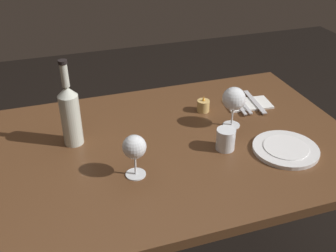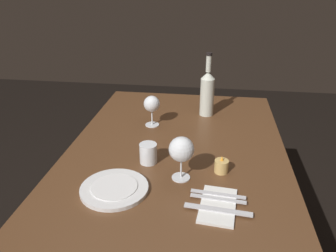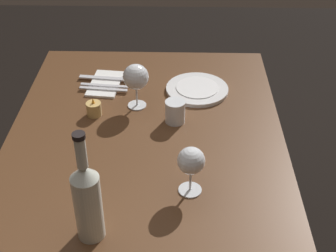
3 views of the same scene
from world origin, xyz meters
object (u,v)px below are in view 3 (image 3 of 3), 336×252
object	(u,v)px
fork_outer	(103,89)
fork_inner	(104,86)
wine_bottle	(87,199)
dinner_plate	(197,89)
votive_candle	(94,109)
folded_napkin	(105,84)
wine_glass_left	(136,78)
wine_glass_right	(191,162)
water_tumbler	(175,112)
table_knife	(106,78)

from	to	relation	value
fork_outer	fork_inner	bearing A→B (deg)	0.00
wine_bottle	dinner_plate	xyz separation A→B (m)	(0.70, -0.28, -0.11)
votive_candle	fork_outer	bearing A→B (deg)	-4.07
folded_napkin	votive_candle	bearing A→B (deg)	176.93
wine_glass_left	votive_candle	world-z (taller)	wine_glass_left
wine_glass_right	dinner_plate	world-z (taller)	wine_glass_right
wine_bottle	dinner_plate	world-z (taller)	wine_bottle
fork_outer	water_tumbler	bearing A→B (deg)	-124.58
wine_glass_left	wine_glass_right	world-z (taller)	wine_glass_left
wine_glass_right	votive_candle	xyz separation A→B (m)	(0.37, 0.33, -0.08)
folded_napkin	table_knife	distance (m)	0.03
wine_glass_right	dinner_plate	size ratio (longest dim) A/B	0.64
folded_napkin	fork_outer	xyz separation A→B (m)	(-0.05, 0.00, 0.01)
wine_glass_right	water_tumbler	size ratio (longest dim) A/B	1.89
water_tumbler	fork_outer	xyz separation A→B (m)	(0.18, 0.27, -0.02)
wine_glass_left	fork_inner	distance (m)	0.21
water_tumbler	dinner_plate	size ratio (longest dim) A/B	0.34
votive_candle	water_tumbler	bearing A→B (deg)	-96.40
votive_candle	wine_bottle	bearing A→B (deg)	-172.20
wine_glass_right	dinner_plate	distance (m)	0.54
wine_bottle	votive_candle	distance (m)	0.55
wine_glass_left	table_knife	bearing A→B (deg)	37.32
table_knife	water_tumbler	bearing A→B (deg)	-134.66
wine_bottle	votive_candle	world-z (taller)	wine_bottle
water_tumbler	folded_napkin	distance (m)	0.36
dinner_plate	folded_napkin	world-z (taller)	dinner_plate
votive_candle	fork_inner	xyz separation A→B (m)	(0.18, -0.01, -0.01)
wine_glass_left	water_tumbler	size ratio (longest dim) A/B	2.08
dinner_plate	fork_outer	bearing A→B (deg)	92.04
wine_glass_left	water_tumbler	bearing A→B (deg)	-123.99
wine_bottle	table_knife	bearing A→B (deg)	4.65
water_tumbler	folded_napkin	size ratio (longest dim) A/B	0.39
folded_napkin	table_knife	world-z (taller)	table_knife
folded_napkin	fork_inner	world-z (taller)	fork_inner
wine_glass_right	fork_inner	bearing A→B (deg)	29.86
wine_glass_right	wine_glass_left	bearing A→B (deg)	23.02
wine_glass_left	folded_napkin	xyz separation A→B (m)	(0.14, 0.13, -0.11)
wine_glass_left	wine_glass_right	bearing A→B (deg)	-156.98
table_knife	folded_napkin	bearing A→B (deg)	180.00
wine_glass_left	votive_candle	distance (m)	0.18
folded_napkin	dinner_plate	bearing A→B (deg)	-96.18
fork_outer	table_knife	size ratio (longest dim) A/B	0.86
wine_glass_left	water_tumbler	xyz separation A→B (m)	(-0.09, -0.14, -0.08)
wine_bottle	water_tumbler	distance (m)	0.55
dinner_plate	fork_inner	world-z (taller)	dinner_plate
folded_napkin	fork_inner	size ratio (longest dim) A/B	1.11
wine_glass_right	fork_inner	size ratio (longest dim) A/B	0.82
dinner_plate	fork_inner	bearing A→B (deg)	87.92
votive_candle	fork_inner	bearing A→B (deg)	-3.50
votive_candle	dinner_plate	distance (m)	0.40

